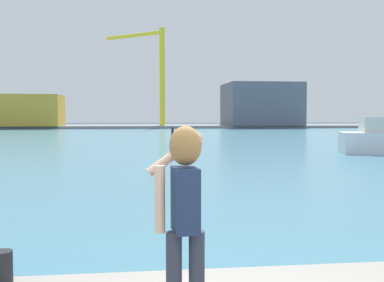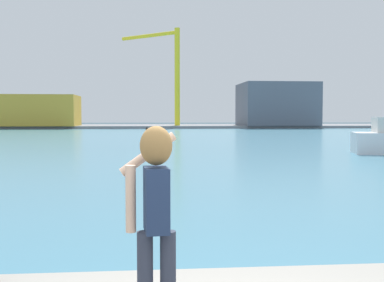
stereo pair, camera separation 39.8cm
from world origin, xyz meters
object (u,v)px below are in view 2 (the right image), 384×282
Objects in this scene: person_photographer at (155,204)px; warehouse_right at (276,104)px; warehouse_left at (36,111)px; port_crane at (169,66)px.

person_photographer is 0.12× the size of warehouse_right.
warehouse_right is (45.51, 1.59, 1.27)m from warehouse_left.
port_crane reaches higher than warehouse_right.
port_crane is at bearing 3.15° from warehouse_left.
warehouse_left is 26.08m from port_crane.
person_photographer is at bearing -105.90° from warehouse_right.
warehouse_left is at bearing -178.00° from warehouse_right.
person_photographer is 0.10× the size of port_crane.
person_photographer is 0.12× the size of warehouse_left.
person_photographer is 88.13m from warehouse_left.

